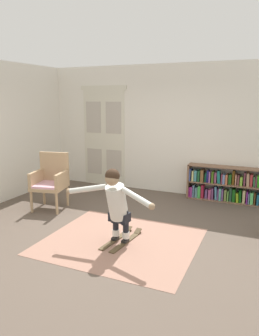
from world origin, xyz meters
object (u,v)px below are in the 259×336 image
person_skier (116,201)px  bookshelf (226,186)px  wicker_chair (51,180)px  skis_pair (122,239)px

person_skier → bookshelf: bearing=66.8°
wicker_chair → person_skier: bearing=-26.9°
bookshelf → person_skier: bearing=-113.2°
wicker_chair → skis_pair: size_ratio=1.25×
bookshelf → wicker_chair: wicker_chair is taller
bookshelf → skis_pair: bearing=-114.1°
bookshelf → skis_pair: 2.93m
bookshelf → wicker_chair: bearing=-149.5°
bookshelf → person_skier: person_skier is taller
bookshelf → person_skier: (-1.21, -2.81, 0.35)m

